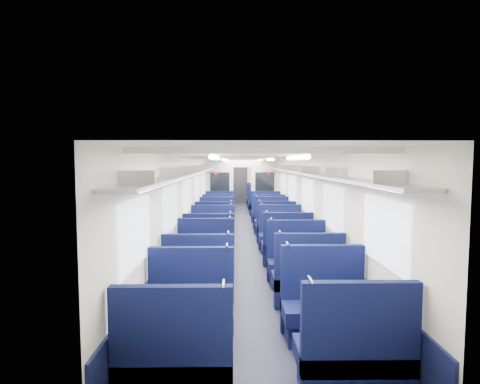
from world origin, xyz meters
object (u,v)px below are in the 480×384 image
Objects in this scene: seat_14 at (217,223)px; seat_21 at (262,206)px; seat_20 at (222,206)px; seat_6 at (206,261)px; seat_5 at (308,282)px; seat_18 at (220,213)px; bulkhead at (242,187)px; seat_0 at (175,365)px; seat_24 at (223,201)px; seat_9 at (287,248)px; seat_12 at (215,230)px; seat_7 at (297,264)px; seat_27 at (257,199)px; seat_15 at (272,223)px; seat_23 at (260,203)px; seat_16 at (219,217)px; seat_13 at (276,229)px; seat_25 at (259,201)px; seat_3 at (324,310)px; seat_19 at (266,213)px; seat_11 at (280,237)px; seat_2 at (190,313)px; seat_17 at (269,218)px; seat_1 at (354,359)px; seat_4 at (199,283)px; seat_26 at (224,198)px; end_door at (240,184)px; seat_8 at (209,250)px; seat_22 at (223,203)px; seat_10 at (213,238)px.

seat_14 is 4.69m from seat_21.
seat_6 is at bearing -90.00° from seat_20.
seat_5 is 8.14m from seat_18.
seat_0 is (-0.83, -11.64, -0.87)m from bulkhead.
seat_9 is at bearing -80.55° from seat_24.
seat_7 is at bearing -65.15° from seat_12.
seat_0 is 15.99m from seat_27.
seat_23 is at bearing 90.00° from seat_15.
seat_16 is at bearing -90.00° from seat_20.
seat_13 and seat_25 have the same top height.
seat_3 and seat_27 have the same top height.
seat_13 is at bearing -90.00° from seat_27.
seat_15 is 1.00× the size of seat_19.
seat_0 and seat_9 have the same top height.
seat_6 is 1.00× the size of seat_11.
seat_6 is (0.00, 2.44, 0.00)m from seat_2.
seat_11 is 1.00× the size of seat_21.
seat_6 is 1.00× the size of seat_17.
seat_25 is (1.66, 7.71, 0.00)m from seat_12.
seat_11 is at bearing -90.00° from seat_17.
seat_0 is 1.00× the size of seat_13.
seat_1 is 8.10m from seat_15.
seat_4 is at bearing -90.00° from seat_12.
seat_11 is 6.83m from seat_20.
seat_21 and seat_27 have the same top height.
seat_14 is 7.92m from seat_26.
end_door is 1.70× the size of seat_24.
seat_12 is at bearing 90.00° from seat_8.
seat_2 is 1.00× the size of seat_26.
seat_17 is at bearing 76.49° from seat_4.
seat_20 is (-1.66, 2.23, 0.00)m from seat_19.
seat_22 is at bearing 90.00° from seat_4.
seat_7 is at bearing 32.65° from seat_4.
bulkhead is 2.60m from seat_16.
seat_6 is at bearing 115.05° from seat_1.
seat_20 is 2.17m from seat_24.
bulkhead is 2.30m from seat_22.
seat_1 is 1.00× the size of seat_11.
seat_7 is 4.93m from seat_14.
seat_27 is (1.66, 6.56, 0.00)m from seat_16.
seat_25 is (1.66, 2.14, 0.00)m from seat_20.
bulkhead is 11.70m from seat_0.
seat_2 is at bearing -90.00° from seat_16.
seat_4 is 1.00× the size of seat_25.
seat_18 is (0.00, 2.31, 0.00)m from seat_14.
seat_10 and seat_26 have the same top height.
seat_4 is 2.92m from seat_9.
bulkhead is 2.37× the size of seat_26.
seat_19 is 3.39m from seat_23.
seat_5 is at bearing -90.00° from seat_23.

